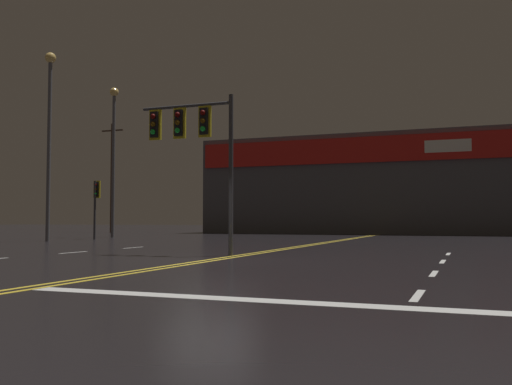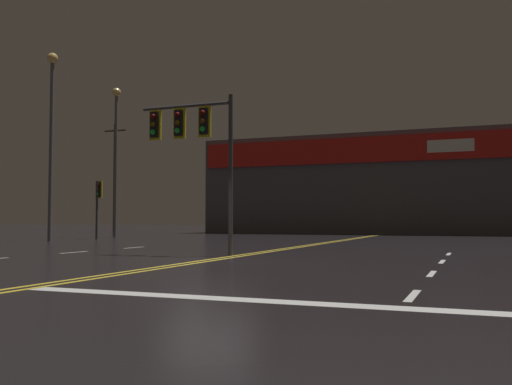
# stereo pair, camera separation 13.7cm
# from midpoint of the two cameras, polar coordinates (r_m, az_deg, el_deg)

# --- Properties ---
(ground_plane) EXTENTS (200.00, 200.00, 0.00)m
(ground_plane) POSITION_cam_midpoint_polar(r_m,az_deg,el_deg) (15.53, -4.54, -6.80)
(ground_plane) COLOR black
(road_markings) EXTENTS (17.56, 60.00, 0.01)m
(road_markings) POSITION_cam_midpoint_polar(r_m,az_deg,el_deg) (13.62, -2.25, -7.35)
(road_markings) COLOR gold
(road_markings) RESTS_ON ground
(traffic_signal_median) EXTENTS (3.21, 0.36, 4.99)m
(traffic_signal_median) POSITION_cam_midpoint_polar(r_m,az_deg,el_deg) (18.33, -6.34, 5.94)
(traffic_signal_median) COLOR #38383D
(traffic_signal_median) RESTS_ON ground
(traffic_signal_corner_northwest) EXTENTS (0.42, 0.36, 3.34)m
(traffic_signal_corner_northwest) POSITION_cam_midpoint_polar(r_m,az_deg,el_deg) (33.73, -15.39, -0.36)
(traffic_signal_corner_northwest) COLOR #38383D
(traffic_signal_corner_northwest) RESTS_ON ground
(streetlight_near_left) EXTENTS (0.56, 0.56, 9.60)m
(streetlight_near_left) POSITION_cam_midpoint_polar(r_m,az_deg,el_deg) (37.71, -13.74, 4.96)
(streetlight_near_left) COLOR #59595E
(streetlight_near_left) RESTS_ON ground
(streetlight_near_right) EXTENTS (0.56, 0.56, 9.83)m
(streetlight_near_right) POSITION_cam_midpoint_polar(r_m,az_deg,el_deg) (31.65, -19.66, 6.75)
(streetlight_near_right) COLOR #59595E
(streetlight_near_right) RESTS_ON ground
(building_backdrop) EXTENTS (28.94, 10.23, 7.76)m
(building_backdrop) POSITION_cam_midpoint_polar(r_m,az_deg,el_deg) (48.47, 13.26, 0.61)
(building_backdrop) COLOR #4C4C51
(building_backdrop) RESTS_ON ground
(utility_pole_row) EXTENTS (47.58, 0.26, 12.34)m
(utility_pole_row) POSITION_cam_midpoint_polar(r_m,az_deg,el_deg) (42.84, 15.17, 3.60)
(utility_pole_row) COLOR #4C3828
(utility_pole_row) RESTS_ON ground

